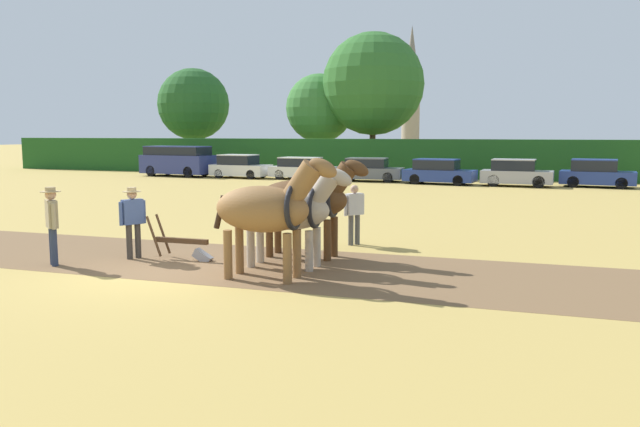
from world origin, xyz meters
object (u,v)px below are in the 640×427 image
Objects in this scene: tree_far_left at (193,104)px; parked_van at (178,161)px; parked_car_right at (516,173)px; parked_car_center_right at (439,172)px; tree_center_left at (373,84)px; church_spire at (411,88)px; parked_car_center at (369,170)px; parked_car_center_left at (302,169)px; draft_horse_lead_left at (267,209)px; farmer_beside_team at (354,210)px; draft_horse_trail_left at (306,199)px; parked_car_left at (240,167)px; farmer_at_plow at (133,217)px; parked_car_far_right at (596,174)px; plow at (186,246)px; tree_left at (320,108)px; draft_horse_lead_right at (288,209)px; farmer_onlooker_left at (52,219)px.

parked_van is at bearing -66.34° from tree_far_left.
tree_far_left is at bearing 163.27° from parked_car_right.
parked_car_center_right is at bearing 3.40° from parked_van.
tree_center_left is at bearing 132.63° from parked_car_center_right.
church_spire is 47.68m from parked_car_center.
parked_car_center_left is at bearing -86.93° from church_spire.
farmer_beside_team is (0.54, 4.36, -0.52)m from draft_horse_lead_left.
parked_van reaches higher than parked_car_center.
draft_horse_trail_left is at bearing -65.10° from parked_car_center_left.
draft_horse_lead_left reaches higher than parked_car_center_right.
church_spire is 5.87× the size of draft_horse_trail_left.
farmer_at_plow is at bearing -65.20° from parked_car_left.
parked_car_far_right is (8.07, 23.56, -0.66)m from draft_horse_trail_left.
farmer_beside_team reaches higher than plow.
draft_horse_lead_left is at bearing 15.87° from farmer_at_plow.
farmer_beside_team is (11.52, -29.38, -3.90)m from tree_left.
farmer_at_plow is at bearing -176.03° from draft_horse_lead_right.
plow is at bearing -51.89° from parked_van.
plow is 29.27m from parked_van.
draft_horse_lead_right is 0.71× the size of parked_car_right.
draft_horse_lead_right is at bearing -78.28° from tree_center_left.
church_spire is 9.63× the size of farmer_onlooker_left.
parked_car_center is (17.24, -8.21, -4.60)m from tree_far_left.
tree_left reaches higher than parked_car_center_right.
draft_horse_lead_left is (10.98, -33.74, -3.38)m from tree_left.
farmer_beside_team is at bearing 81.33° from draft_horse_lead_left.
parked_car_center_right reaches higher than parked_car_center_left.
draft_horse_trail_left is 1.81× the size of farmer_beside_team.
plow is at bearing -62.50° from parked_car_left.
parked_car_center_left is at bearing 151.32° from farmer_beside_team.
tree_center_left is at bearing 95.61° from plow.
tree_left reaches higher than parked_car_far_right.
tree_center_left is 1.96× the size of parked_van.
church_spire reaches higher than parked_car_left.
farmer_beside_team is 0.38× the size of parked_car_center_left.
parked_van is at bearing -175.65° from parked_car_center_left.
draft_horse_trail_left is (6.65, -31.02, -5.10)m from tree_center_left.
parked_car_far_right is at bearing 3.62° from parked_car_center_left.
parked_car_right is at bearing -8.94° from parked_car_center.
tree_center_left is 30.46m from farmer_beside_team.
draft_horse_trail_left reaches higher than farmer_at_plow.
parked_van is (-6.64, -46.57, -7.88)m from church_spire.
parked_car_center is at bearing 5.77° from parked_van.
tree_center_left reaches higher than parked_car_left.
farmer_at_plow is 27.79m from parked_car_far_right.
tree_left is 2.67× the size of draft_horse_lead_right.
church_spire is 4.05× the size of parked_car_center_right.
tree_left is 17.61m from parked_car_right.
draft_horse_lead_right is 3.24m from farmer_beside_team.
parked_car_far_right is at bearing 69.46° from draft_horse_trail_left.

